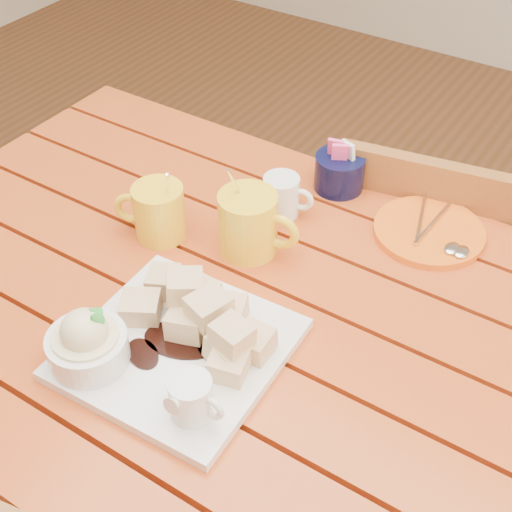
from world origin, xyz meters
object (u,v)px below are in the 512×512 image
Objects in this scene: dessert_plate at (162,341)px; orange_saucer at (430,232)px; coffee_mug_left at (158,211)px; table at (234,352)px; chair_far at (432,288)px; coffee_mug_right at (250,223)px.

dessert_plate is 1.57× the size of orange_saucer.
dessert_plate is at bearing -71.85° from coffee_mug_left.
dessert_plate reaches higher than orange_saucer.
table is 1.45× the size of chair_far.
table is at bearing -77.71° from coffee_mug_right.
coffee_mug_left is (-0.19, 0.07, 0.15)m from table.
coffee_mug_left is at bearing -147.34° from orange_saucer.
coffee_mug_right is at bearing 52.11° from chair_far.
coffee_mug_right is 0.86× the size of orange_saucer.
coffee_mug_right reaches higher than dessert_plate.
chair_far is (0.18, 0.63, -0.32)m from dessert_plate.
coffee_mug_left is at bearing 41.21° from chair_far.
chair_far is at bearing 72.58° from table.
coffee_mug_left is at bearing 129.76° from dessert_plate.
coffee_mug_left is (-0.17, 0.20, 0.02)m from dessert_plate.
coffee_mug_right is 0.19× the size of chair_far.
chair_far is (-0.02, 0.19, -0.29)m from orange_saucer.
chair_far is (0.16, 0.50, -0.18)m from table.
coffee_mug_left reaches higher than orange_saucer.
dessert_plate is 0.48m from orange_saucer.
table is at bearing 81.58° from dessert_plate.
chair_far is at bearing 74.45° from dessert_plate.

